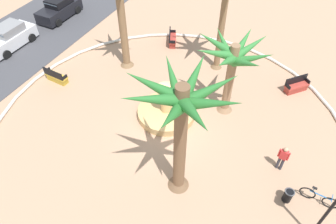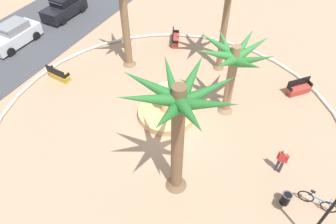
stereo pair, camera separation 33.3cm
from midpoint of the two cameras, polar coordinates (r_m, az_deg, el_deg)
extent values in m
plane|color=tan|center=(17.44, 0.66, -3.04)|extent=(80.00, 80.00, 0.00)
torus|color=silver|center=(17.36, 0.67, -2.82)|extent=(19.84, 19.84, 0.20)
cylinder|color=tan|center=(17.98, 0.27, -0.11)|extent=(3.35, 3.35, 0.45)
cylinder|color=#19567F|center=(18.00, 0.27, -0.19)|extent=(2.95, 2.95, 0.34)
cylinder|color=tan|center=(17.27, 0.28, 2.26)|extent=(0.60, 0.60, 1.58)
cylinder|color=#E0B370|center=(16.70, 0.29, 4.39)|extent=(1.07, 1.07, 0.12)
cylinder|color=#8E6B4C|center=(17.29, 12.03, 5.58)|extent=(0.48, 0.48, 4.49)
cone|color=#8E6B4C|center=(18.60, 11.11, 0.85)|extent=(0.92, 0.92, 0.50)
cone|color=#337F38|center=(16.99, 14.51, 12.11)|extent=(2.25, 0.86, 1.30)
cone|color=#337F38|center=(16.90, 11.29, 11.95)|extent=(1.82, 1.98, 1.55)
cone|color=#337F38|center=(16.45, 9.80, 12.26)|extent=(0.85, 2.27, 1.08)
cone|color=#337F38|center=(15.82, 9.57, 10.55)|extent=(1.80, 2.09, 1.19)
cone|color=#337F38|center=(15.42, 11.48, 8.93)|extent=(2.24, 0.80, 1.32)
cone|color=#337F38|center=(15.65, 14.92, 8.48)|extent=(1.77, 2.05, 1.45)
cone|color=#337F38|center=(16.13, 16.15, 9.30)|extent=(0.58, 2.16, 1.50)
cone|color=#337F38|center=(16.76, 15.82, 11.32)|extent=(2.09, 1.77, 1.31)
cylinder|color=brown|center=(20.37, -7.48, 15.91)|extent=(0.49, 0.49, 6.29)
cone|color=brown|center=(21.92, -6.77, 9.32)|extent=(0.94, 0.94, 0.50)
cylinder|color=brown|center=(12.71, 2.50, -6.01)|extent=(0.54, 0.54, 6.23)
cone|color=brown|center=(15.05, 2.15, -12.85)|extent=(1.03, 1.03, 0.50)
cone|color=#28702D|center=(11.46, 5.18, 6.19)|extent=(2.29, 0.56, 1.33)
cone|color=#28702D|center=(11.52, 1.46, 5.63)|extent=(2.01, 1.92, 1.60)
cone|color=#28702D|center=(10.97, -2.33, 4.90)|extent=(0.75, 2.35, 1.15)
cone|color=#28702D|center=(10.47, -2.67, 2.43)|extent=(1.95, 2.09, 1.18)
cone|color=#28702D|center=(10.07, 0.96, -0.76)|extent=(2.32, 0.77, 1.42)
cone|color=#28702D|center=(9.96, 4.98, -0.55)|extent=(2.04, 2.01, 1.18)
cone|color=#28702D|center=(10.50, 8.21, 1.44)|extent=(0.66, 2.31, 1.33)
cone|color=#28702D|center=(11.03, 8.13, 3.97)|extent=(1.96, 2.07, 1.35)
cylinder|color=brown|center=(20.07, 10.99, 15.91)|extent=(0.41, 0.41, 6.86)
cone|color=brown|center=(21.77, 9.84, 8.63)|extent=(0.78, 0.78, 0.50)
cube|color=gold|center=(21.51, -19.17, 6.72)|extent=(0.61, 1.63, 0.12)
cube|color=black|center=(21.24, -19.76, 7.03)|extent=(0.19, 1.60, 0.50)
cube|color=gold|center=(21.66, -19.02, 6.19)|extent=(0.56, 1.50, 0.39)
cube|color=black|center=(21.94, -20.62, 7.57)|extent=(0.45, 0.11, 0.24)
cube|color=black|center=(20.94, -17.85, 6.41)|extent=(0.45, 0.11, 0.24)
cube|color=#B73D33|center=(23.87, 1.85, 13.49)|extent=(1.67, 1.10, 0.12)
cube|color=black|center=(23.72, 1.34, 14.12)|extent=(1.50, 0.72, 0.50)
cube|color=#9C342B|center=(24.01, 1.83, 12.97)|extent=(1.53, 1.01, 0.39)
cube|color=black|center=(24.44, 1.93, 14.69)|extent=(0.25, 0.44, 0.24)
cube|color=black|center=(23.16, 1.78, 12.81)|extent=(0.25, 0.44, 0.24)
cube|color=#B73D33|center=(21.00, 23.61, 4.13)|extent=(1.52, 1.45, 0.12)
cube|color=black|center=(20.93, 23.51, 5.11)|extent=(1.23, 1.14, 0.50)
cube|color=#9C342B|center=(21.15, 23.41, 3.62)|extent=(1.39, 1.34, 0.39)
cube|color=black|center=(21.38, 25.26, 4.81)|extent=(0.36, 0.39, 0.24)
cube|color=black|center=(20.46, 22.11, 4.01)|extent=(0.36, 0.39, 0.24)
cylinder|color=black|center=(13.81, 27.36, -17.27)|extent=(0.12, 0.12, 3.64)
cylinder|color=black|center=(15.49, 21.60, -14.76)|extent=(0.40, 0.40, 0.70)
torus|color=#4C4C51|center=(15.21, 21.96, -14.08)|extent=(0.46, 0.46, 0.06)
torus|color=black|center=(16.04, 28.20, -15.30)|extent=(0.12, 0.72, 0.72)
torus|color=black|center=(15.90, 24.76, -14.04)|extent=(0.12, 0.72, 0.72)
cylinder|color=#1E66B2|center=(15.77, 26.76, -14.24)|extent=(0.13, 0.95, 0.05)
cylinder|color=#1E66B2|center=(15.61, 25.72, -13.49)|extent=(0.04, 0.04, 0.30)
cube|color=black|center=(15.48, 25.92, -13.15)|extent=(0.12, 0.21, 0.06)
cylinder|color=#1E66B2|center=(15.74, 28.49, -14.55)|extent=(0.44, 0.07, 0.03)
cylinder|color=#33333D|center=(16.34, 20.78, -9.47)|extent=(0.14, 0.14, 0.84)
cylinder|color=#33333D|center=(16.35, 20.19, -9.21)|extent=(0.14, 0.14, 0.84)
cube|color=red|center=(15.81, 21.12, -7.85)|extent=(0.24, 0.36, 0.56)
sphere|color=tan|center=(15.51, 21.50, -6.96)|extent=(0.22, 0.22, 0.22)
cylinder|color=red|center=(15.81, 21.85, -8.18)|extent=(0.09, 0.09, 0.53)
cylinder|color=red|center=(15.82, 20.39, -7.52)|extent=(0.09, 0.09, 0.53)
cube|color=silver|center=(26.27, -26.32, 12.37)|extent=(4.02, 1.76, 0.90)
cube|color=gray|center=(26.03, -26.52, 13.93)|extent=(2.02, 1.47, 0.60)
cube|color=#333D47|center=(25.64, -27.91, 12.72)|extent=(0.31, 1.36, 0.51)
cylinder|color=black|center=(25.22, -26.82, 9.91)|extent=(0.64, 0.23, 0.64)
cylinder|color=black|center=(26.41, -22.95, 12.90)|extent=(0.64, 0.23, 0.64)
cylinder|color=black|center=(27.64, -25.43, 13.53)|extent=(0.64, 0.23, 0.64)
cube|color=black|center=(28.85, -18.36, 17.66)|extent=(4.03, 1.76, 0.90)
cube|color=black|center=(28.67, -18.43, 19.12)|extent=(2.02, 1.48, 0.60)
cube|color=#333D47|center=(28.16, -19.64, 18.16)|extent=(0.31, 1.36, 0.51)
cylinder|color=black|center=(27.68, -18.59, 15.66)|extent=(0.64, 0.23, 0.64)
cylinder|color=black|center=(28.84, -21.15, 16.19)|extent=(0.64, 0.23, 0.64)
cylinder|color=black|center=(29.22, -15.28, 17.99)|extent=(0.64, 0.23, 0.64)
cylinder|color=black|center=(30.32, -17.87, 18.45)|extent=(0.64, 0.23, 0.64)
camera|label=1|loc=(0.17, -89.44, 0.57)|focal=32.84mm
camera|label=2|loc=(0.17, 90.56, -0.57)|focal=32.84mm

